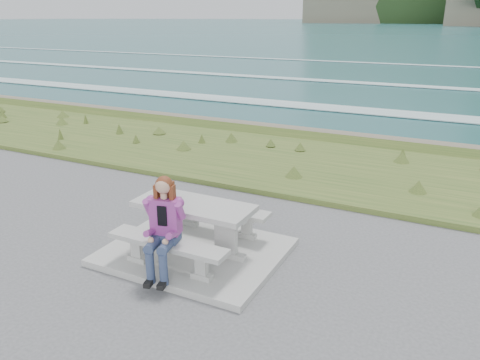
% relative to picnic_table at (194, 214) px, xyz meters
% --- Properties ---
extents(concrete_slab, '(2.60, 2.10, 0.10)m').
position_rel_picnic_table_xyz_m(concrete_slab, '(-0.00, 0.00, -0.63)').
color(concrete_slab, '#979793').
rests_on(concrete_slab, ground).
extents(picnic_table, '(1.80, 0.75, 0.75)m').
position_rel_picnic_table_xyz_m(picnic_table, '(0.00, 0.00, 0.00)').
color(picnic_table, '#979793').
rests_on(picnic_table, concrete_slab).
extents(bench_landward, '(1.80, 0.35, 0.45)m').
position_rel_picnic_table_xyz_m(bench_landward, '(0.00, -0.70, -0.23)').
color(bench_landward, '#979793').
rests_on(bench_landward, concrete_slab).
extents(bench_seaward, '(1.80, 0.35, 0.45)m').
position_rel_picnic_table_xyz_m(bench_seaward, '(0.00, 0.70, -0.23)').
color(bench_seaward, '#979793').
rests_on(bench_seaward, concrete_slab).
extents(grass_verge, '(160.00, 4.50, 0.22)m').
position_rel_picnic_table_xyz_m(grass_verge, '(-0.00, 5.00, -0.68)').
color(grass_verge, '#2F511E').
rests_on(grass_verge, ground).
extents(shore_drop, '(160.00, 0.80, 2.20)m').
position_rel_picnic_table_xyz_m(shore_drop, '(-0.00, 7.90, -0.68)').
color(shore_drop, '#685E4E').
rests_on(shore_drop, ground).
extents(ocean, '(1600.00, 1600.00, 0.09)m').
position_rel_picnic_table_xyz_m(ocean, '(-0.00, 25.09, -2.42)').
color(ocean, '#20585C').
rests_on(ocean, ground).
extents(seated_woman, '(0.52, 0.74, 1.38)m').
position_rel_picnic_table_xyz_m(seated_woman, '(0.02, -0.83, -0.07)').
color(seated_woman, navy).
rests_on(seated_woman, concrete_slab).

